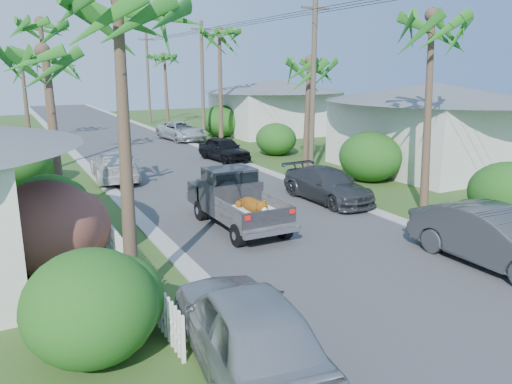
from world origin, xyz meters
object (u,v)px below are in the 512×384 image
palm_l_a (115,2)px  house_right_far (274,109)px  parked_car_rn (495,238)px  palm_l_d (21,56)px  utility_pole_c (203,81)px  parked_car_lf (114,166)px  parked_car_rd (181,131)px  palm_r_d (165,56)px  utility_pole_d (148,78)px  parked_car_rf (224,149)px  palm_r_b (308,61)px  pickup_truck (233,198)px  utility_pole_b (313,88)px  parked_car_ln (246,327)px  palm_r_a (436,17)px  palm_l_c (40,23)px  palm_r_c (219,32)px  parked_car_rm (328,185)px  palm_l_b (46,52)px

palm_l_a → house_right_far: 33.48m
parked_car_rn → house_right_far: house_right_far is taller
palm_l_d → utility_pole_c: (12.10, -6.00, -1.84)m
parked_car_lf → utility_pole_c: bearing=-125.7°
parked_car_rd → house_right_far: house_right_far is taller
palm_r_d → utility_pole_d: bearing=106.7°
parked_car_rf → palm_r_b: (3.00, -4.64, 5.23)m
palm_r_d → palm_r_b: bearing=-89.8°
parked_car_lf → palm_r_d: (10.10, 22.83, 5.99)m
pickup_truck → utility_pole_c: size_ratio=0.57×
palm_r_b → utility_pole_d: (-1.00, 28.00, -1.35)m
utility_pole_d → palm_r_d: bearing=-73.3°
pickup_truck → house_right_far: 26.65m
palm_l_d → utility_pole_b: size_ratio=0.86×
parked_car_ln → parked_car_rd: bearing=-99.8°
pickup_truck → palm_r_a: bearing=-11.7°
pickup_truck → palm_l_d: bearing=101.0°
palm_r_b → palm_r_d: size_ratio=0.90×
palm_l_c → palm_l_d: size_ratio=1.19×
palm_r_c → utility_pole_d: (-0.60, 17.00, -3.51)m
parked_car_lf → utility_pole_c: size_ratio=0.57×
parked_car_rd → utility_pole_c: bearing=-55.5°
palm_l_c → house_right_far: size_ratio=1.02×
pickup_truck → utility_pole_b: size_ratio=0.57×
parked_car_ln → palm_r_b: size_ratio=0.70×
house_right_far → parked_car_ln: bearing=-120.4°
pickup_truck → palm_r_c: palm_r_c is taller
palm_l_c → parked_car_lf: bearing=-63.6°
parked_car_lf → palm_r_a: size_ratio=0.59×
pickup_truck → parked_car_rd: bearing=75.5°
parked_car_lf → palm_l_c: bearing=-58.9°
parked_car_rd → utility_pole_c: size_ratio=0.59×
pickup_truck → parked_car_ln: size_ratio=1.02×
parked_car_ln → parked_car_lf: (1.40, 17.89, -0.11)m
palm_l_c → parked_car_ln: bearing=-87.5°
utility_pole_b → parked_car_rf: bearing=106.8°
utility_pole_b → utility_pole_c: 15.00m
utility_pole_d → palm_l_c: bearing=-118.9°
parked_car_rm → parked_car_rd: size_ratio=0.91×
parked_car_rn → palm_l_a: palm_l_a is taller
palm_l_c → palm_r_a: bearing=-52.4°
palm_l_b → palm_r_d: 31.00m
palm_r_b → palm_r_d: bearing=90.2°
palm_l_b → palm_r_d: palm_r_d is taller
utility_pole_b → utility_pole_d: 30.00m
pickup_truck → parked_car_rn: bearing=-54.7°
parked_car_ln → parked_car_lf: bearing=-87.2°
parked_car_ln → palm_l_d: palm_l_d is taller
parked_car_rn → parked_car_rd: 28.96m
parked_car_rf → palm_l_c: (-9.60, 2.36, 7.19)m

